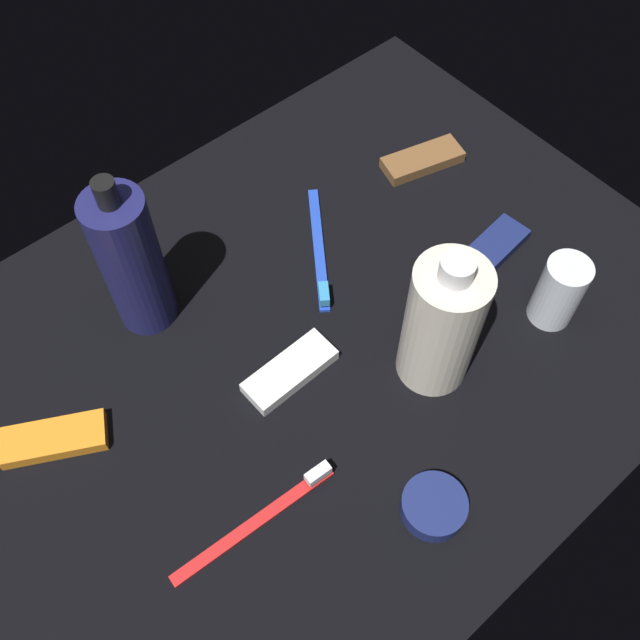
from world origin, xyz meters
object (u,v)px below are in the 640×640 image
bodywash_bottle (442,324)px  cream_tin_left (434,506)px  snack_bar_navy (490,251)px  deodorant_stick (559,291)px  snack_bar_white (290,371)px  snack_bar_orange (54,439)px  toothbrush_red (264,515)px  lotion_bottle (131,262)px  snack_bar_brown (422,160)px  toothbrush_blue (319,253)px

bodywash_bottle → cream_tin_left: size_ratio=2.94×
bodywash_bottle → snack_bar_navy: (-15.85, -6.05, -7.62)cm
deodorant_stick → snack_bar_navy: bearing=-96.4°
snack_bar_navy → snack_bar_white: bearing=-11.7°
bodywash_bottle → cream_tin_left: bearing=45.3°
deodorant_stick → snack_bar_white: deodorant_stick is taller
snack_bar_white → snack_bar_orange: (22.84, -9.43, 0.00)cm
deodorant_stick → toothbrush_red: 38.80cm
snack_bar_orange → lotion_bottle: bearing=-127.6°
lotion_bottle → snack_bar_orange: 19.37cm
bodywash_bottle → snack_bar_white: bearing=-36.2°
snack_bar_brown → cream_tin_left: 45.35cm
deodorant_stick → snack_bar_navy: size_ratio=0.84×
lotion_bottle → toothbrush_red: 28.53cm
lotion_bottle → snack_bar_navy: lotion_bottle is taller
snack_bar_white → snack_bar_orange: 24.71cm
toothbrush_blue → snack_bar_navy: bearing=140.3°
bodywash_bottle → snack_bar_orange: bodywash_bottle is taller
deodorant_stick → toothbrush_red: bearing=-3.8°
toothbrush_red → snack_bar_navy: bearing=-169.4°
snack_bar_brown → cream_tin_left: (31.22, 32.89, 0.33)cm
deodorant_stick → snack_bar_brown: (-5.38, -25.56, -3.62)cm
snack_bar_brown → snack_bar_white: bearing=36.9°
snack_bar_orange → snack_bar_brown: bearing=-148.2°
toothbrush_red → snack_bar_white: size_ratio=1.73×
toothbrush_red → toothbrush_blue: bearing=-140.0°
deodorant_stick → toothbrush_blue: size_ratio=0.57×
snack_bar_white → snack_bar_brown: bearing=-159.8°
lotion_bottle → toothbrush_blue: lotion_bottle is taller
bodywash_bottle → snack_bar_brown: size_ratio=1.78×
deodorant_stick → snack_bar_white: 30.07cm
snack_bar_brown → toothbrush_blue: bearing=23.3°
toothbrush_blue → snack_bar_brown: 19.94cm
bodywash_bottle → toothbrush_red: (23.79, 1.35, -7.76)cm
snack_bar_navy → cream_tin_left: size_ratio=1.65×
toothbrush_red → snack_bar_white: (-11.58, -10.29, 0.14)cm
lotion_bottle → snack_bar_navy: size_ratio=2.02×
snack_bar_brown → snack_bar_navy: bearing=90.1°
bodywash_bottle → snack_bar_navy: bodywash_bottle is taller
toothbrush_blue → snack_bar_white: size_ratio=1.47×
snack_bar_orange → bodywash_bottle: bearing=-179.2°
toothbrush_blue → snack_bar_brown: size_ratio=1.47×
snack_bar_white → cream_tin_left: size_ratio=1.65×
deodorant_stick → snack_bar_navy: deodorant_stick is taller
toothbrush_red → snack_bar_navy: (-39.65, -7.40, 0.14)cm
toothbrush_red → cream_tin_left: size_ratio=2.87×
bodywash_bottle → toothbrush_blue: bodywash_bottle is taller
snack_bar_brown → cream_tin_left: bearing=61.9°
bodywash_bottle → snack_bar_brown: bodywash_bottle is taller
lotion_bottle → toothbrush_red: size_ratio=1.16×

